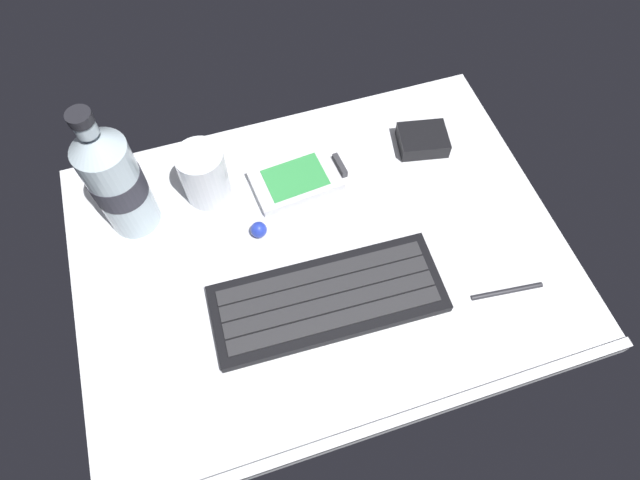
{
  "coord_description": "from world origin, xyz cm",
  "views": [
    {
      "loc": [
        -10.13,
        -31.77,
        62.93
      ],
      "look_at": [
        0.0,
        0.0,
        3.0
      ],
      "focal_mm": 30.09,
      "sensor_mm": 36.0,
      "label": 1
    }
  ],
  "objects": [
    {
      "name": "trackball_mouse",
      "position": [
        -7.0,
        5.0,
        1.1
      ],
      "size": [
        2.2,
        2.2,
        2.2
      ],
      "primitive_type": "sphere",
      "color": "#2338B2",
      "rests_on": "ground_plane"
    },
    {
      "name": "handheld_device",
      "position": [
        0.66,
        11.52,
        0.73
      ],
      "size": [
        13.29,
        8.72,
        1.5
      ],
      "color": "silver",
      "rests_on": "ground_plane"
    },
    {
      "name": "ground_plane",
      "position": [
        0.0,
        -0.23,
        -0.99
      ],
      "size": [
        64.0,
        48.0,
        2.8
      ],
      "color": "silver"
    },
    {
      "name": "charger_block",
      "position": [
        19.83,
        12.42,
        1.2
      ],
      "size": [
        7.94,
        6.84,
        2.4
      ],
      "primitive_type": "cube",
      "rotation": [
        0.0,
        0.0,
        -0.19
      ],
      "color": "black",
      "rests_on": "ground_plane"
    },
    {
      "name": "keyboard",
      "position": [
        -1.24,
        -7.13,
        0.81
      ],
      "size": [
        29.38,
        12.03,
        1.7
      ],
      "color": "black",
      "rests_on": "ground_plane"
    },
    {
      "name": "stylus_pen",
      "position": [
        20.95,
        -12.82,
        0.35
      ],
      "size": [
        9.52,
        1.71,
        0.7
      ],
      "primitive_type": "cylinder",
      "rotation": [
        0.0,
        1.57,
        -0.11
      ],
      "color": "#26262B",
      "rests_on": "ground_plane"
    },
    {
      "name": "juice_cup",
      "position": [
        -12.03,
        13.66,
        3.91
      ],
      "size": [
        6.4,
        6.4,
        8.5
      ],
      "color": "silver",
      "rests_on": "ground_plane"
    },
    {
      "name": "water_bottle",
      "position": [
        -22.44,
        12.51,
        9.01
      ],
      "size": [
        6.73,
        6.73,
        20.8
      ],
      "color": "silver",
      "rests_on": "ground_plane"
    }
  ]
}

